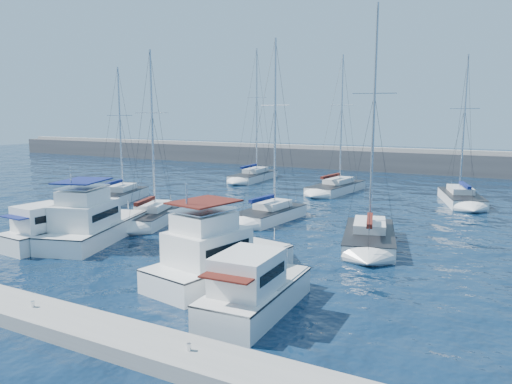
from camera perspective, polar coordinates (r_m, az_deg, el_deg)
The scene contains 16 objects.
ground at distance 30.84m, azimuth -7.47°, elevation -7.22°, with size 220.00×220.00×0.00m, color black.
breakwater at distance 78.19m, azimuth 15.68°, elevation 3.11°, with size 160.00×6.00×4.45m.
dock at distance 23.31m, azimuth -24.09°, elevation -12.58°, with size 40.00×2.20×0.60m, color gray.
dock_cleat_centre at distance 23.16m, azimuth -24.15°, elevation -11.60°, with size 0.16×0.16×0.25m, color silver.
dock_cleat_near_stbd at distance 17.83m, azimuth -7.67°, elevation -17.14°, with size 0.16×0.16×0.25m, color silver.
motor_yacht_port_outer at distance 35.28m, azimuth -22.52°, elevation -4.19°, with size 3.10×6.59×3.20m.
motor_yacht_port_inner at distance 35.39m, azimuth -18.26°, elevation -3.60°, with size 6.08×9.90×4.69m.
motor_yacht_stbd_inner at distance 25.95m, azimuth -4.55°, elevation -7.67°, with size 4.77×8.78×4.69m.
motor_yacht_stbd_outer at distance 21.91m, azimuth -0.31°, elevation -11.35°, with size 3.10×6.76×3.20m.
sailboat_mid_a at distance 51.34m, azimuth -15.32°, elevation -0.38°, with size 5.11×7.98×13.36m.
sailboat_mid_b at distance 40.29m, azimuth -11.84°, elevation -2.74°, with size 5.11×7.78×13.75m.
sailboat_mid_c at distance 40.32m, azimuth 1.62°, elevation -2.51°, with size 3.59×7.33×14.72m.
sailboat_mid_d at distance 33.69m, azimuth 12.82°, elevation -5.04°, with size 5.23×8.75×15.79m.
sailboat_back_a at distance 64.81m, azimuth -0.25°, elevation 1.85°, with size 3.76×9.55×17.09m.
sailboat_back_b at distance 55.44m, azimuth 9.16°, elevation 0.50°, with size 4.09×9.17×15.15m.
sailboat_back_c at distance 52.03m, azimuth 22.38°, elevation -0.62°, with size 5.54×9.24×14.44m.
Camera 1 is at (17.64, -23.80, 8.54)m, focal length 35.00 mm.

